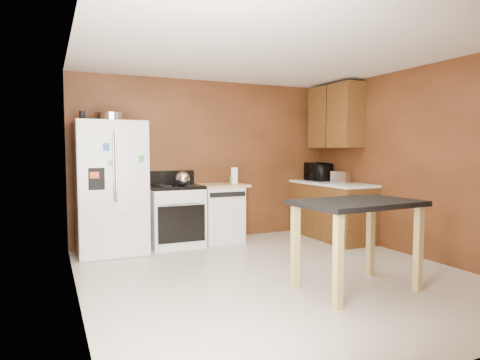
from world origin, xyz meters
TOP-DOWN VIEW (x-y plane):
  - floor at (0.00, 0.00)m, footprint 4.50×4.50m
  - ceiling at (0.00, 0.00)m, footprint 4.50×4.50m
  - wall_back at (0.00, 2.25)m, footprint 4.20×0.00m
  - wall_front at (0.00, -2.25)m, footprint 4.20×0.00m
  - wall_left at (-2.10, 0.00)m, footprint 0.00×4.50m
  - wall_right at (2.10, 0.00)m, footprint 0.00×4.50m
  - roasting_pan at (-1.53, 1.86)m, footprint 0.44×0.44m
  - pen_cup at (-1.91, 1.74)m, footprint 0.08×0.08m
  - kettle at (-0.56, 1.78)m, footprint 0.21×0.21m
  - paper_towel at (0.29, 1.86)m, footprint 0.11×0.11m
  - green_canister at (0.31, 2.00)m, footprint 0.12×0.12m
  - toaster at (1.77, 1.19)m, footprint 0.25×0.30m
  - microwave at (1.82, 1.84)m, footprint 0.35×0.50m
  - refrigerator at (-1.55, 1.86)m, footprint 0.90×0.80m
  - gas_range at (-0.64, 1.92)m, footprint 0.76×0.68m
  - dishwasher at (0.08, 1.95)m, footprint 0.78×0.63m
  - right_cabinets at (1.84, 1.48)m, footprint 0.63×1.58m
  - island at (0.47, -0.77)m, footprint 1.26×0.89m

SIDE VIEW (x-z plane):
  - floor at x=0.00m, z-range 0.00..0.00m
  - dishwasher at x=0.08m, z-range 0.01..0.90m
  - gas_range at x=-0.64m, z-range -0.09..1.01m
  - island at x=0.47m, z-range 0.31..1.22m
  - refrigerator at x=-1.55m, z-range 0.00..1.80m
  - right_cabinets at x=1.84m, z-range -0.32..2.13m
  - green_canister at x=0.31m, z-range 0.89..1.00m
  - toaster at x=1.77m, z-range 0.90..1.09m
  - kettle at x=-0.56m, z-range 0.90..1.11m
  - paper_towel at x=0.29m, z-range 0.89..1.14m
  - microwave at x=1.82m, z-range 0.90..1.17m
  - wall_back at x=0.00m, z-range -0.85..3.35m
  - wall_front at x=0.00m, z-range -0.85..3.35m
  - wall_left at x=-2.10m, z-range -1.00..3.50m
  - wall_right at x=2.10m, z-range -1.00..3.50m
  - roasting_pan at x=-1.53m, z-range 1.80..1.91m
  - pen_cup at x=-1.91m, z-range 1.80..1.91m
  - ceiling at x=0.00m, z-range 2.50..2.50m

